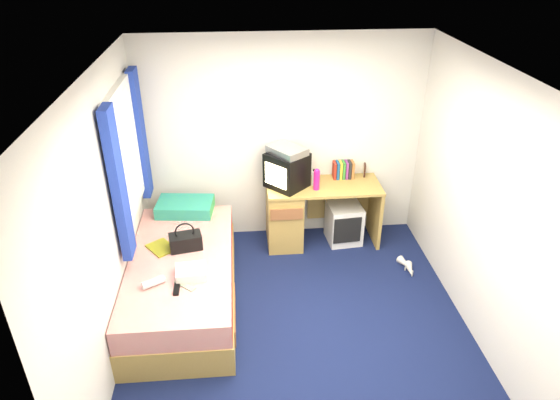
{
  "coord_description": "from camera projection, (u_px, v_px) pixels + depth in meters",
  "views": [
    {
      "loc": [
        -0.48,
        -3.57,
        3.34
      ],
      "look_at": [
        -0.11,
        0.7,
        0.98
      ],
      "focal_mm": 32.0,
      "sensor_mm": 36.0,
      "label": 1
    }
  ],
  "objects": [
    {
      "name": "vcr",
      "position": [
        287.0,
        150.0,
        5.45
      ],
      "size": [
        0.47,
        0.49,
        0.08
      ],
      "primitive_type": "cube",
      "rotation": [
        0.0,
        0.0,
        -0.92
      ],
      "color": "#B2B1B4",
      "rests_on": "crt_tv"
    },
    {
      "name": "colour_swatch_fan",
      "position": [
        185.0,
        285.0,
        4.42
      ],
      "size": [
        0.2,
        0.19,
        0.01
      ],
      "primitive_type": "cube",
      "rotation": [
        0.0,
        0.0,
        -0.72
      ],
      "color": "gold",
      "rests_on": "bed"
    },
    {
      "name": "pink_water_bottle",
      "position": [
        317.0,
        180.0,
        5.54
      ],
      "size": [
        0.09,
        0.09,
        0.22
      ],
      "primitive_type": "cylinder",
      "rotation": [
        0.0,
        0.0,
        0.34
      ],
      "color": "#C81C7B",
      "rests_on": "desk"
    },
    {
      "name": "aerosol_can",
      "position": [
        314.0,
        178.0,
        5.64
      ],
      "size": [
        0.05,
        0.05,
        0.17
      ],
      "primitive_type": "cylinder",
      "rotation": [
        0.0,
        0.0,
        -0.04
      ],
      "color": "silver",
      "rests_on": "desk"
    },
    {
      "name": "water_bottle",
      "position": [
        153.0,
        282.0,
        4.41
      ],
      "size": [
        0.21,
        0.16,
        0.07
      ],
      "primitive_type": "cylinder",
      "rotation": [
        0.0,
        1.57,
        0.52
      ],
      "color": "silver",
      "rests_on": "bed"
    },
    {
      "name": "crt_tv",
      "position": [
        287.0,
        170.0,
        5.56
      ],
      "size": [
        0.54,
        0.54,
        0.4
      ],
      "rotation": [
        0.0,
        0.0,
        -0.8
      ],
      "color": "black",
      "rests_on": "desk"
    },
    {
      "name": "room_shell",
      "position": [
        301.0,
        190.0,
        4.06
      ],
      "size": [
        3.4,
        3.4,
        3.4
      ],
      "color": "white",
      "rests_on": "ground"
    },
    {
      "name": "book_row",
      "position": [
        343.0,
        170.0,
        5.8
      ],
      "size": [
        0.24,
        0.13,
        0.2
      ],
      "color": "maroon",
      "rests_on": "desk"
    },
    {
      "name": "towel",
      "position": [
        191.0,
        272.0,
        4.52
      ],
      "size": [
        0.29,
        0.25,
        0.09
      ],
      "primitive_type": "cube",
      "rotation": [
        0.0,
        0.0,
        0.08
      ],
      "color": "silver",
      "rests_on": "bed"
    },
    {
      "name": "desk",
      "position": [
        299.0,
        212.0,
        5.83
      ],
      "size": [
        1.3,
        0.55,
        0.75
      ],
      "color": "tan",
      "rests_on": "ground"
    },
    {
      "name": "magazine",
      "position": [
        161.0,
        248.0,
        4.93
      ],
      "size": [
        0.34,
        0.35,
        0.01
      ],
      "primitive_type": "cube",
      "rotation": [
        0.0,
        0.0,
        0.64
      ],
      "color": "yellow",
      "rests_on": "bed"
    },
    {
      "name": "picture_frame",
      "position": [
        365.0,
        170.0,
        5.87
      ],
      "size": [
        0.04,
        0.12,
        0.14
      ],
      "primitive_type": "cube",
      "rotation": [
        0.0,
        0.0,
        -0.2
      ],
      "color": "black",
      "rests_on": "desk"
    },
    {
      "name": "pillow",
      "position": [
        185.0,
        207.0,
        5.53
      ],
      "size": [
        0.64,
        0.45,
        0.13
      ],
      "primitive_type": "cube",
      "rotation": [
        0.0,
        0.0,
        -0.1
      ],
      "color": "#17699A",
      "rests_on": "bed"
    },
    {
      "name": "window_assembly",
      "position": [
        128.0,
        156.0,
        4.74
      ],
      "size": [
        0.11,
        1.42,
        1.4
      ],
      "color": "silver",
      "rests_on": "room_shell"
    },
    {
      "name": "ground",
      "position": [
        298.0,
        324.0,
        4.76
      ],
      "size": [
        3.4,
        3.4,
        0.0
      ],
      "primitive_type": "plane",
      "color": "#0C1438",
      "rests_on": "ground"
    },
    {
      "name": "handbag",
      "position": [
        186.0,
        241.0,
        4.89
      ],
      "size": [
        0.34,
        0.23,
        0.29
      ],
      "rotation": [
        0.0,
        0.0,
        0.2
      ],
      "color": "black",
      "rests_on": "bed"
    },
    {
      "name": "bed",
      "position": [
        183.0,
        280.0,
        4.92
      ],
      "size": [
        1.01,
        2.0,
        0.54
      ],
      "color": "tan",
      "rests_on": "ground"
    },
    {
      "name": "remote_control",
      "position": [
        177.0,
        289.0,
        4.36
      ],
      "size": [
        0.05,
        0.16,
        0.02
      ],
      "primitive_type": "cube",
      "rotation": [
        0.0,
        0.0,
        -0.0
      ],
      "color": "black",
      "rests_on": "bed"
    },
    {
      "name": "white_heels",
      "position": [
        408.0,
        267.0,
        5.5
      ],
      "size": [
        0.16,
        0.34,
        0.09
      ],
      "color": "silver",
      "rests_on": "ground"
    },
    {
      "name": "storage_cube",
      "position": [
        344.0,
        223.0,
        5.93
      ],
      "size": [
        0.41,
        0.41,
        0.47
      ],
      "primitive_type": "cube",
      "rotation": [
        0.0,
        0.0,
        0.09
      ],
      "color": "silver",
      "rests_on": "ground"
    }
  ]
}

